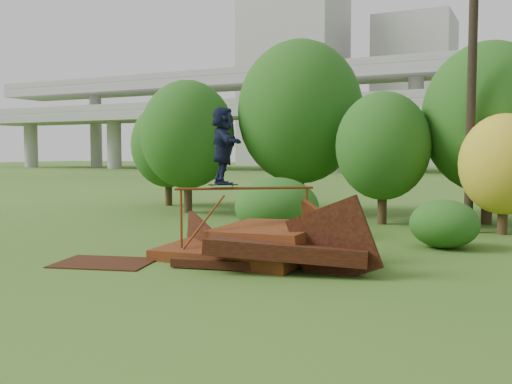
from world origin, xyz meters
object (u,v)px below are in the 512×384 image
at_px(skater, 223,146).
at_px(utility_pole, 472,65).
at_px(flat_plate, 104,263).
at_px(scrap_pile, 264,246).

relative_size(skater, utility_pole, 0.18).
bearing_deg(flat_plate, utility_pole, 52.32).
bearing_deg(utility_pole, flat_plate, -127.68).
height_order(scrap_pile, skater, skater).
xyz_separation_m(flat_plate, utility_pole, (7.01, 9.08, 5.28)).
distance_m(scrap_pile, utility_pole, 9.63).
bearing_deg(flat_plate, scrap_pile, 27.11).
distance_m(flat_plate, utility_pole, 12.63).
bearing_deg(utility_pole, scrap_pile, -116.74).
bearing_deg(scrap_pile, utility_pole, 63.26).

